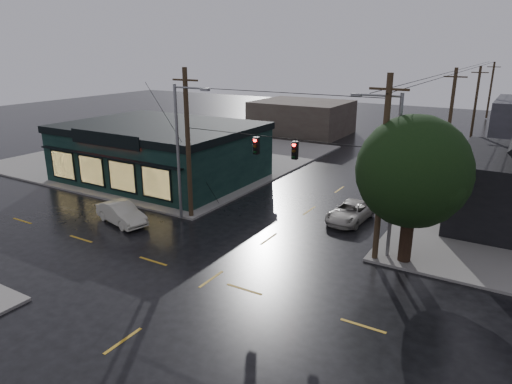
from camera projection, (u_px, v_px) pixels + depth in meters
The scene contains 15 objects.
ground_plane at pixel (211, 279), 23.34m from camera, with size 160.00×160.00×0.00m, color black.
sidewalk_nw at pixel (172, 156), 49.47m from camera, with size 28.00×28.00×0.15m, color slate.
pizza_shop at pixel (161, 151), 40.50m from camera, with size 16.30×12.34×4.90m.
corner_tree at pixel (413, 172), 23.59m from camera, with size 5.93×5.93×8.02m.
utility_pole_nw at pixel (191, 217), 31.84m from camera, with size 2.00×0.32×10.15m, color black, non-canonical shape.
utility_pole_ne at pixel (374, 260), 25.47m from camera, with size 2.00×0.32×10.15m, color black, non-canonical shape.
utility_pole_far_a at pixel (443, 173), 43.04m from camera, with size 2.00×0.32×9.65m, color black, non-canonical shape.
utility_pole_far_b at pixel (470, 139), 59.38m from camera, with size 2.00×0.32×9.15m, color black, non-canonical shape.
utility_pole_far_c at pixel (486, 119), 75.73m from camera, with size 2.00×0.32×9.15m, color black, non-canonical shape.
span_signal_assembly at pixel (275, 147), 26.88m from camera, with size 13.00×0.48×1.23m.
streetlight_nw at pixel (182, 220), 31.42m from camera, with size 5.40×0.30×9.15m, color gray, non-canonical shape.
streetlight_ne at pixel (387, 257), 25.79m from camera, with size 5.40×0.30×9.15m, color gray, non-canonical shape.
bg_building_west at pixel (302, 117), 62.23m from camera, with size 12.00×10.00×4.40m, color #3A2E2A.
sedan_cream at pixel (121, 213), 30.55m from camera, with size 1.52×4.36×1.44m, color beige.
suv_silver at pixel (350, 212), 31.00m from camera, with size 2.13×4.62×1.29m, color #B3AEA5.
Camera 1 is at (12.72, -16.73, 11.32)m, focal length 32.00 mm.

